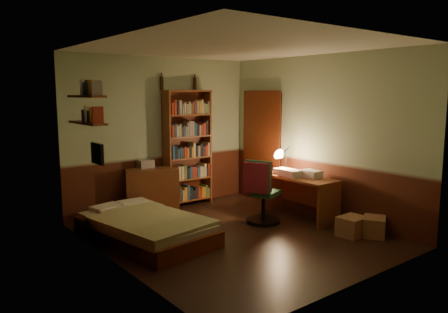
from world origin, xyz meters
TOP-DOWN VIEW (x-y plane):
  - floor at (0.00, 0.00)m, footprint 3.50×4.00m
  - ceiling at (0.00, 0.00)m, footprint 3.50×4.00m
  - wall_back at (0.00, 2.01)m, footprint 3.50×0.02m
  - wall_left at (-1.76, 0.00)m, footprint 0.02×4.00m
  - wall_right at (1.76, 0.00)m, footprint 0.02×4.00m
  - wall_front at (0.00, -2.01)m, footprint 3.50×0.02m
  - doorway at (1.72, 1.30)m, footprint 0.06×0.90m
  - door_trim at (1.69, 1.30)m, footprint 0.02×0.98m
  - bed at (-1.07, 0.63)m, footprint 1.29×2.08m
  - dresser at (-0.34, 1.76)m, footprint 0.95×0.73m
  - mini_stereo at (-0.39, 1.89)m, footprint 0.26×0.20m
  - bookshelf at (0.43, 1.85)m, footprint 0.89×0.32m
  - bottle_left at (-0.01, 1.96)m, footprint 0.07×0.07m
  - bottle_right at (0.67, 1.96)m, footprint 0.06×0.06m
  - desk at (1.36, 0.05)m, footprint 0.54×1.28m
  - paper_stack at (1.27, 0.20)m, footprint 0.24×0.30m
  - desk_lamp at (1.51, 0.49)m, footprint 0.19×0.19m
  - office_chair at (0.75, 0.22)m, footprint 0.67×0.64m
  - red_jacket at (0.87, 0.15)m, footprint 0.30×0.42m
  - wall_shelf_lower at (-1.64, 1.10)m, footprint 0.20×0.90m
  - wall_shelf_upper at (-1.64, 1.10)m, footprint 0.20×0.90m
  - framed_picture at (-1.72, 0.60)m, footprint 0.04×0.32m
  - cardboard_box_a at (1.53, -1.22)m, footprint 0.46×0.44m
  - cardboard_box_b at (1.30, -1.02)m, footprint 0.40×0.34m

SIDE VIEW (x-z plane):
  - floor at x=0.00m, z-range -0.02..0.00m
  - cardboard_box_a at x=1.53m, z-range 0.00..0.27m
  - cardboard_box_b at x=1.30m, z-range 0.00..0.27m
  - bed at x=-1.07m, z-range 0.00..0.58m
  - desk at x=1.36m, z-range 0.00..0.68m
  - dresser at x=-0.34m, z-range 0.00..0.76m
  - office_chair at x=0.75m, z-range 0.00..1.07m
  - paper_stack at x=1.27m, z-range 0.68..0.79m
  - mini_stereo at x=-0.39m, z-range 0.76..0.89m
  - desk_lamp at x=1.51m, z-range 0.68..1.24m
  - doorway at x=1.72m, z-range 0.00..2.00m
  - door_trim at x=1.69m, z-range -0.04..2.04m
  - bookshelf at x=0.43m, z-range 0.00..2.05m
  - framed_picture at x=-1.72m, z-range 1.12..1.38m
  - red_jacket at x=0.87m, z-range 1.07..1.52m
  - wall_back at x=0.00m, z-range 0.00..2.60m
  - wall_left at x=-1.76m, z-range 0.00..2.60m
  - wall_right at x=1.76m, z-range 0.00..2.60m
  - wall_front at x=0.00m, z-range 0.00..2.60m
  - wall_shelf_lower at x=-1.64m, z-range 1.59..1.61m
  - wall_shelf_upper at x=-1.64m, z-range 1.94..1.96m
  - bottle_right at x=0.67m, z-range 2.05..2.27m
  - bottle_left at x=-0.01m, z-range 2.05..2.27m
  - ceiling at x=0.00m, z-range 2.60..2.62m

